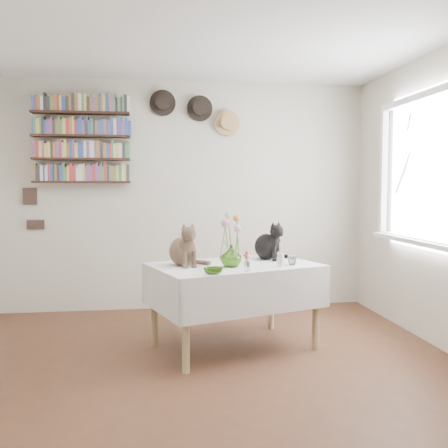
{
  "coord_description": "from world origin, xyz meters",
  "views": [
    {
      "loc": [
        -0.34,
        -3.26,
        1.34
      ],
      "look_at": [
        0.21,
        0.68,
        1.05
      ],
      "focal_mm": 40.0,
      "sensor_mm": 36.0,
      "label": 1
    }
  ],
  "objects": [
    {
      "name": "flower_bouquet",
      "position": [
        0.26,
        0.66,
        1.05
      ],
      "size": [
        0.17,
        0.12,
        0.39
      ],
      "color": "#4C7233",
      "rests_on": "flower_vase"
    },
    {
      "name": "wall_hats",
      "position": [
        0.12,
        2.19,
        2.17
      ],
      "size": [
        0.98,
        0.09,
        0.48
      ],
      "color": "black",
      "rests_on": "room"
    },
    {
      "name": "drinking_glass",
      "position": [
        0.77,
        0.68,
        0.75
      ],
      "size": [
        0.12,
        0.12,
        0.08
      ],
      "primitive_type": "imported",
      "rotation": [
        0.0,
        0.0,
        0.73
      ],
      "color": "white",
      "rests_on": "dining_table"
    },
    {
      "name": "window",
      "position": [
        1.97,
        0.8,
        1.4
      ],
      "size": [
        0.12,
        1.52,
        1.32
      ],
      "color": "white",
      "rests_on": "room"
    },
    {
      "name": "black_cat",
      "position": [
        0.64,
        1.03,
        0.88
      ],
      "size": [
        0.35,
        0.37,
        0.35
      ],
      "primitive_type": null,
      "rotation": [
        0.0,
        0.0,
        0.53
      ],
      "color": "black",
      "rests_on": "dining_table"
    },
    {
      "name": "dining_table",
      "position": [
        0.31,
        0.78,
        0.53
      ],
      "size": [
        1.53,
        1.23,
        0.71
      ],
      "color": "white",
      "rests_on": "room"
    },
    {
      "name": "tabby_cat",
      "position": [
        -0.12,
        0.78,
        0.89
      ],
      "size": [
        0.33,
        0.37,
        0.36
      ],
      "primitive_type": null,
      "rotation": [
        0.0,
        0.0,
        0.33
      ],
      "color": "brown",
      "rests_on": "dining_table"
    },
    {
      "name": "berry_jar",
      "position": [
        0.35,
        0.44,
        0.78
      ],
      "size": [
        0.04,
        0.04,
        0.17
      ],
      "color": "white",
      "rests_on": "dining_table"
    },
    {
      "name": "room",
      "position": [
        0.0,
        0.0,
        1.25
      ],
      "size": [
        4.08,
        4.58,
        2.58
      ],
      "color": "#58331D",
      "rests_on": "ground"
    },
    {
      "name": "porcelain_figurine",
      "position": [
        0.72,
        0.9,
        0.75
      ],
      "size": [
        0.05,
        0.05,
        0.09
      ],
      "color": "white",
      "rests_on": "dining_table"
    },
    {
      "name": "bookshelf_unit",
      "position": [
        -1.1,
        2.16,
        1.84
      ],
      "size": [
        1.0,
        0.16,
        0.91
      ],
      "color": "#321C13",
      "rests_on": "room"
    },
    {
      "name": "flower_vase",
      "position": [
        0.26,
        0.65,
        0.8
      ],
      "size": [
        0.17,
        0.17,
        0.18
      ],
      "primitive_type": "imported",
      "rotation": [
        0.0,
        0.0,
        0.02
      ],
      "color": "#73AC36",
      "rests_on": "dining_table"
    },
    {
      "name": "green_bowl",
      "position": [
        0.08,
        0.34,
        0.73
      ],
      "size": [
        0.2,
        0.2,
        0.05
      ],
      "primitive_type": "imported",
      "rotation": [
        0.0,
        0.0,
        0.52
      ],
      "color": "#73AC36",
      "rests_on": "dining_table"
    },
    {
      "name": "wall_art_plaques",
      "position": [
        -1.63,
        2.23,
        1.12
      ],
      "size": [
        0.21,
        0.02,
        0.44
      ],
      "color": "#38281E",
      "rests_on": "room"
    },
    {
      "name": "candlestick",
      "position": [
        0.65,
        0.59,
        0.77
      ],
      "size": [
        0.06,
        0.06,
        0.2
      ],
      "color": "white",
      "rests_on": "dining_table"
    }
  ]
}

